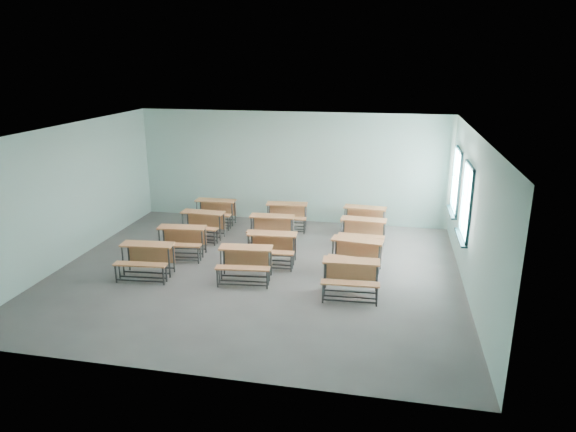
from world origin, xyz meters
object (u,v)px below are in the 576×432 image
desk_unit_r1c0 (181,237)px  desk_unit_r1c2 (356,251)px  desk_unit_r3c1 (287,212)px  desk_unit_r0c0 (146,255)px  desk_unit_r0c2 (351,273)px  desk_unit_r1c1 (272,244)px  desk_unit_r2c1 (272,225)px  desk_unit_r0c1 (245,259)px  desk_unit_r2c2 (363,229)px  desk_unit_r3c2 (364,216)px  desk_unit_r3c0 (215,209)px  desk_unit_r2c0 (202,221)px

desk_unit_r1c0 → desk_unit_r1c2: bearing=-7.1°
desk_unit_r1c2 → desk_unit_r3c1: size_ratio=1.01×
desk_unit_r0c0 → desk_unit_r3c1: 4.52m
desk_unit_r0c2 → desk_unit_r1c2: size_ratio=0.96×
desk_unit_r1c1 → desk_unit_r2c1: same height
desk_unit_r0c0 → desk_unit_r0c1: bearing=1.3°
desk_unit_r0c2 → desk_unit_r1c0: 4.42m
desk_unit_r0c0 → desk_unit_r1c0: 1.30m
desk_unit_r0c0 → desk_unit_r2c1: 3.42m
desk_unit_r0c2 → desk_unit_r2c2: size_ratio=1.00×
desk_unit_r0c2 → desk_unit_r3c2: bearing=86.4°
desk_unit_r0c2 → desk_unit_r2c2: 2.87m
desk_unit_r0c1 → desk_unit_r0c2: bearing=-14.2°
desk_unit_r3c0 → desk_unit_r3c1: size_ratio=0.95×
desk_unit_r0c1 → desk_unit_r1c1: (0.34, 1.02, 0.00)m
desk_unit_r0c1 → desk_unit_r3c1: (0.17, 3.61, 0.00)m
desk_unit_r1c2 → desk_unit_r2c1: same height
desk_unit_r0c0 → desk_unit_r3c1: size_ratio=0.99×
desk_unit_r0c0 → desk_unit_r2c2: size_ratio=1.02×
desk_unit_r0c1 → desk_unit_r3c2: size_ratio=1.02×
desk_unit_r1c0 → desk_unit_r2c1: bearing=28.4°
desk_unit_r0c1 → desk_unit_r2c2: bearing=40.7°
desk_unit_r2c0 → desk_unit_r3c2: size_ratio=0.98×
desk_unit_r0c1 → desk_unit_r1c2: 2.51m
desk_unit_r0c1 → desk_unit_r2c1: (0.03, 2.37, 0.00)m
desk_unit_r2c0 → desk_unit_r3c0: (-0.06, 1.21, 0.00)m
desk_unit_r1c0 → desk_unit_r2c2: (4.28, 1.51, 0.00)m
desk_unit_r0c0 → desk_unit_r2c2: same height
desk_unit_r2c1 → desk_unit_r3c0: 2.28m
desk_unit_r1c1 → desk_unit_r2c0: size_ratio=1.00×
desk_unit_r2c0 → desk_unit_r2c1: size_ratio=0.99×
desk_unit_r0c2 → desk_unit_r2c1: bearing=127.2°
desk_unit_r0c2 → desk_unit_r1c2: (0.01, 1.27, 0.00)m
desk_unit_r1c2 → desk_unit_r0c2: bearing=-83.5°
desk_unit_r0c1 → desk_unit_r3c1: 3.61m
desk_unit_r2c2 → desk_unit_r0c1: bearing=-129.7°
desk_unit_r0c0 → desk_unit_r2c0: (0.32, 2.57, 0.00)m
desk_unit_r1c2 → desk_unit_r3c1: same height
desk_unit_r1c0 → desk_unit_r2c0: size_ratio=1.03×
desk_unit_r0c2 → desk_unit_r1c1: size_ratio=1.00×
desk_unit_r0c0 → desk_unit_r0c1: same height
desk_unit_r0c2 → desk_unit_r2c1: same height
desk_unit_r0c1 → desk_unit_r2c2: size_ratio=1.03×
desk_unit_r0c0 → desk_unit_r2c2: bearing=26.5°
desk_unit_r2c0 → desk_unit_r0c0: bearing=-94.3°
desk_unit_r1c1 → desk_unit_r3c2: same height
desk_unit_r3c0 → desk_unit_r0c1: bearing=-62.4°
desk_unit_r1c1 → desk_unit_r1c2: same height
desk_unit_r2c2 → desk_unit_r2c0: bearing=-173.9°
desk_unit_r2c1 → desk_unit_r3c2: size_ratio=0.99×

